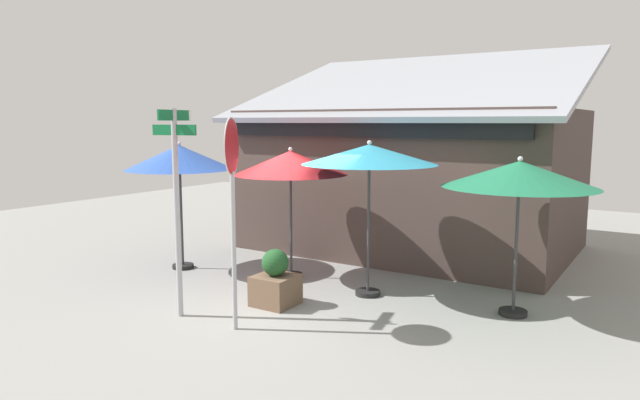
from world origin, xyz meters
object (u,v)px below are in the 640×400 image
object	(u,v)px
patio_umbrella_royal_blue_left	(179,158)
patio_umbrella_forest_green_far_right	(520,175)
sidewalk_planter	(275,282)
street_sign_post	(177,194)
patio_umbrella_crimson_center	(291,164)
patio_umbrella_teal_right	(369,156)
stop_sign	(232,181)

from	to	relation	value
patio_umbrella_royal_blue_left	patio_umbrella_forest_green_far_right	size ratio (longest dim) A/B	1.05
patio_umbrella_forest_green_far_right	sidewalk_planter	bearing A→B (deg)	-154.88
street_sign_post	patio_umbrella_crimson_center	distance (m)	2.78
patio_umbrella_teal_right	patio_umbrella_royal_blue_left	bearing A→B (deg)	-173.97
street_sign_post	patio_umbrella_royal_blue_left	world-z (taller)	street_sign_post
patio_umbrella_forest_green_far_right	sidewalk_planter	size ratio (longest dim) A/B	2.65
stop_sign	patio_umbrella_crimson_center	size ratio (longest dim) A/B	1.22
patio_umbrella_forest_green_far_right	street_sign_post	bearing A→B (deg)	-146.94
patio_umbrella_crimson_center	patio_umbrella_forest_green_far_right	world-z (taller)	patio_umbrella_crimson_center
street_sign_post	patio_umbrella_crimson_center	bearing A→B (deg)	86.45
patio_umbrella_teal_right	sidewalk_planter	bearing A→B (deg)	-128.52
sidewalk_planter	patio_umbrella_crimson_center	bearing A→B (deg)	116.69
sidewalk_planter	patio_umbrella_royal_blue_left	bearing A→B (deg)	164.17
street_sign_post	patio_umbrella_forest_green_far_right	bearing A→B (deg)	33.06
street_sign_post	sidewalk_planter	distance (m)	2.19
patio_umbrella_forest_green_far_right	patio_umbrella_teal_right	bearing A→B (deg)	-172.56
stop_sign	sidewalk_planter	xyz separation A→B (m)	(-0.18, 1.22, -1.80)
patio_umbrella_royal_blue_left	sidewalk_planter	xyz separation A→B (m)	(3.08, -0.87, -1.91)
patio_umbrella_teal_right	patio_umbrella_forest_green_far_right	distance (m)	2.46
patio_umbrella_teal_right	sidewalk_planter	size ratio (longest dim) A/B	2.87
stop_sign	patio_umbrella_royal_blue_left	xyz separation A→B (m)	(-3.26, 2.09, 0.10)
stop_sign	patio_umbrella_forest_green_far_right	bearing A→B (deg)	40.84
street_sign_post	stop_sign	distance (m)	1.14
patio_umbrella_royal_blue_left	patio_umbrella_crimson_center	bearing A→B (deg)	15.53
patio_umbrella_forest_green_far_right	sidewalk_planter	world-z (taller)	patio_umbrella_forest_green_far_right
street_sign_post	patio_umbrella_royal_blue_left	size ratio (longest dim) A/B	1.23
stop_sign	patio_umbrella_royal_blue_left	bearing A→B (deg)	147.33
stop_sign	sidewalk_planter	distance (m)	2.18
patio_umbrella_teal_right	street_sign_post	bearing A→B (deg)	-127.79
stop_sign	patio_umbrella_royal_blue_left	size ratio (longest dim) A/B	1.18
street_sign_post	patio_umbrella_forest_green_far_right	world-z (taller)	street_sign_post
stop_sign	sidewalk_planter	world-z (taller)	stop_sign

